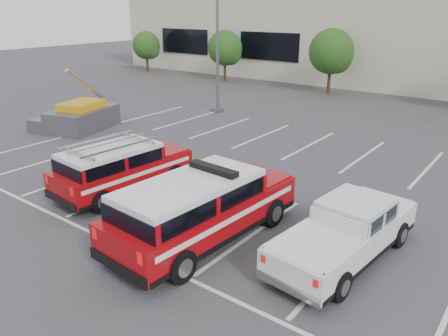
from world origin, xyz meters
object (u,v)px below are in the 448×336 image
(white_pickup, at_px, (345,237))
(light_pole_left, at_px, (217,27))
(utility_rig, at_px, (80,117))
(tree_left, at_px, (226,49))
(convention_building, at_px, (440,27))
(tree_mid_left, at_px, (333,53))
(tree_far_left, at_px, (147,46))
(fire_chief_suv, at_px, (202,212))
(ladder_suv, at_px, (121,171))

(white_pickup, bearing_deg, light_pole_left, 145.02)
(utility_rig, bearing_deg, tree_left, 85.58)
(convention_building, relative_size, tree_mid_left, 12.38)
(tree_left, height_order, utility_rig, tree_left)
(tree_far_left, bearing_deg, tree_mid_left, 0.00)
(tree_left, xyz_separation_m, utility_rig, (3.52, -17.92, -2.09))
(utility_rig, bearing_deg, tree_far_left, 111.51)
(tree_left, xyz_separation_m, tree_mid_left, (10.00, 0.00, 0.27))
(light_pole_left, bearing_deg, fire_chief_suv, -53.59)
(tree_left, distance_m, light_pole_left, 12.43)
(tree_far_left, relative_size, ladder_suv, 0.78)
(tree_left, relative_size, light_pole_left, 0.43)
(fire_chief_suv, distance_m, ladder_suv, 4.66)
(convention_building, height_order, tree_mid_left, convention_building)
(convention_building, height_order, fire_chief_suv, convention_building)
(white_pickup, distance_m, ladder_suv, 8.24)
(tree_mid_left, bearing_deg, utility_rig, -109.89)
(fire_chief_suv, bearing_deg, tree_mid_left, 109.47)
(tree_left, bearing_deg, tree_far_left, -180.00)
(ladder_suv, bearing_deg, tree_mid_left, 99.61)
(tree_mid_left, height_order, white_pickup, tree_mid_left)
(tree_far_left, height_order, tree_left, tree_left)
(white_pickup, xyz_separation_m, utility_rig, (-16.74, 3.72, 0.05))
(tree_mid_left, bearing_deg, tree_left, -180.00)
(light_pole_left, relative_size, fire_chief_suv, 1.66)
(tree_mid_left, bearing_deg, fire_chief_suv, -74.10)
(convention_building, height_order, light_pole_left, convention_building)
(white_pickup, bearing_deg, ladder_suv, -169.67)
(tree_far_left, height_order, light_pole_left, light_pole_left)
(tree_mid_left, height_order, utility_rig, tree_mid_left)
(tree_left, distance_m, utility_rig, 18.38)
(convention_building, distance_m, ladder_suv, 32.46)
(light_pole_left, relative_size, utility_rig, 2.28)
(fire_chief_suv, height_order, white_pickup, fire_chief_suv)
(tree_mid_left, bearing_deg, white_pickup, -64.64)
(convention_building, bearing_deg, white_pickup, -80.68)
(utility_rig, bearing_deg, tree_mid_left, 54.59)
(ladder_suv, bearing_deg, fire_chief_suv, -7.28)
(fire_chief_suv, bearing_deg, convention_building, 96.20)
(light_pole_left, relative_size, white_pickup, 1.94)
(tree_far_left, relative_size, light_pole_left, 0.39)
(tree_far_left, bearing_deg, fire_chief_suv, -41.08)
(tree_left, relative_size, fire_chief_suv, 0.72)
(convention_building, height_order, ladder_suv, convention_building)
(tree_mid_left, relative_size, fire_chief_suv, 0.78)
(tree_far_left, height_order, utility_rig, tree_far_left)
(light_pole_left, bearing_deg, tree_far_left, 149.29)
(ladder_suv, bearing_deg, utility_rig, 157.39)
(tree_far_left, height_order, white_pickup, tree_far_left)
(tree_mid_left, bearing_deg, convention_building, 62.60)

